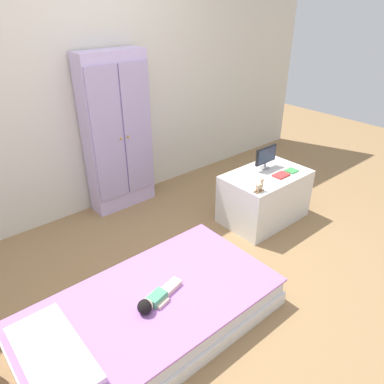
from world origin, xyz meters
TOP-DOWN VIEW (x-y plane):
  - ground_plane at (0.00, 0.00)m, footprint 10.00×10.00m
  - back_wall at (0.00, 1.57)m, footprint 6.40×0.05m
  - bed at (-0.47, -0.18)m, footprint 1.73×0.94m
  - pillow at (-1.13, -0.18)m, footprint 0.32×0.67m
  - doll at (-0.49, -0.23)m, footprint 0.39×0.16m
  - wardrobe at (0.26, 1.40)m, footprint 0.66×0.28m
  - tv_stand at (1.18, 0.22)m, footprint 0.83×0.54m
  - tv_monitor at (1.26, 0.31)m, footprint 0.27×0.10m
  - rocking_horse_toy at (0.85, 0.03)m, footprint 0.10×0.04m
  - book_red at (1.24, 0.10)m, footprint 0.15×0.10m
  - book_green at (1.40, 0.10)m, footprint 0.11×0.10m

SIDE VIEW (x-z plane):
  - ground_plane at x=0.00m, z-range -0.02..0.00m
  - bed at x=-0.47m, z-range 0.00..0.23m
  - tv_stand at x=1.18m, z-range 0.00..0.51m
  - pillow at x=-1.13m, z-range 0.24..0.28m
  - doll at x=-0.49m, z-range 0.22..0.32m
  - book_green at x=1.40m, z-range 0.51..0.52m
  - book_red at x=1.24m, z-range 0.51..0.52m
  - rocking_horse_toy at x=0.85m, z-range 0.50..0.62m
  - tv_monitor at x=1.26m, z-range 0.52..0.75m
  - wardrobe at x=0.26m, z-range 0.00..1.59m
  - back_wall at x=0.00m, z-range 0.00..2.70m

